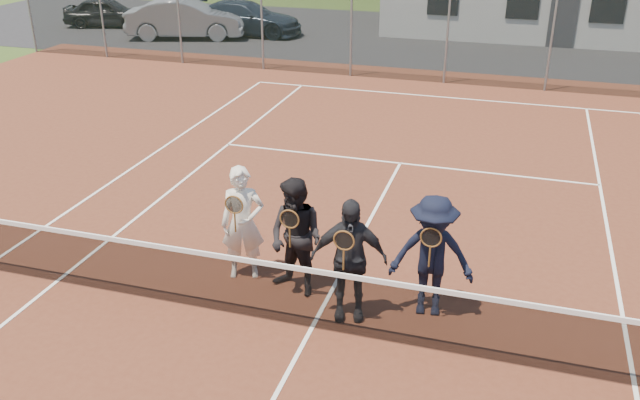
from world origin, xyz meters
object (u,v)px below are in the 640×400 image
at_px(car_b, 186,19).
at_px(player_a, 243,223).
at_px(car_a, 107,12).
at_px(player_d, 432,256).
at_px(car_c, 246,18).
at_px(player_c, 349,259).
at_px(tennis_net, 312,296).
at_px(player_b, 296,238).

height_order(car_b, player_a, player_a).
bearing_deg(car_b, car_a, 57.26).
bearing_deg(car_b, player_d, -160.21).
distance_m(car_c, player_c, 20.59).
xyz_separation_m(car_c, player_c, (9.24, -18.40, 0.25)).
xyz_separation_m(car_a, car_b, (4.49, -1.29, 0.16)).
bearing_deg(tennis_net, car_a, 129.28).
bearing_deg(car_c, player_c, -154.91).
bearing_deg(car_a, tennis_net, -155.53).
bearing_deg(player_a, car_c, 112.66).
relative_size(car_c, player_a, 2.58).
xyz_separation_m(car_b, player_d, (12.31, -16.61, 0.15)).
bearing_deg(car_a, player_c, -154.14).
bearing_deg(player_d, player_a, 176.51).
relative_size(car_a, player_c, 2.00).
distance_m(car_b, player_d, 20.67).
xyz_separation_m(tennis_net, player_d, (1.46, 0.86, 0.38)).
distance_m(car_b, player_c, 20.40).
bearing_deg(player_d, car_b, 126.55).
bearing_deg(car_a, player_a, -156.66).
bearing_deg(player_b, car_a, 129.63).
xyz_separation_m(car_a, car_c, (6.49, 0.09, 0.06)).
relative_size(tennis_net, player_c, 6.49).
bearing_deg(player_b, car_c, 114.89).
bearing_deg(player_b, player_a, 167.41).
xyz_separation_m(car_b, player_b, (10.35, -16.64, 0.15)).
height_order(car_c, tennis_net, car_c).
distance_m(tennis_net, player_c, 0.70).
bearing_deg(player_a, tennis_net, -36.10).
bearing_deg(player_d, car_c, 119.84).
relative_size(car_b, player_a, 2.60).
relative_size(car_a, player_d, 2.00).
bearing_deg(car_b, tennis_net, -164.91).
bearing_deg(player_c, tennis_net, -130.67).
xyz_separation_m(player_b, player_c, (0.89, -0.38, 0.00)).
bearing_deg(tennis_net, player_c, 49.33).
height_order(car_a, player_c, player_c).
height_order(car_c, player_b, player_b).
bearing_deg(player_a, car_a, 128.15).
relative_size(tennis_net, player_b, 6.49).
relative_size(player_a, player_b, 1.00).
height_order(car_a, player_a, player_a).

